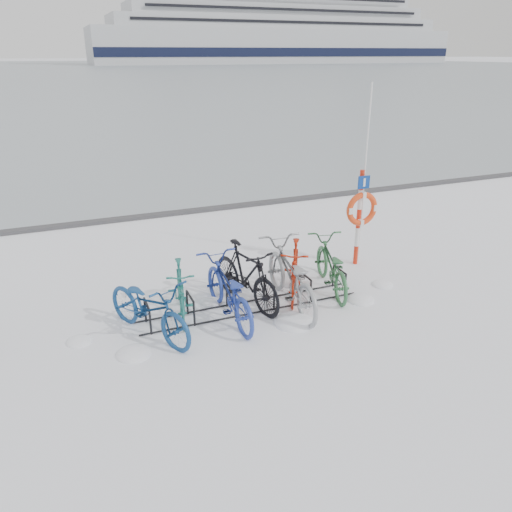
{
  "coord_description": "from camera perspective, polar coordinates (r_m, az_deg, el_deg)",
  "views": [
    {
      "loc": [
        -2.87,
        -7.28,
        4.2
      ],
      "look_at": [
        0.35,
        0.6,
        0.71
      ],
      "focal_mm": 35.0,
      "sensor_mm": 36.0,
      "label": 1
    }
  ],
  "objects": [
    {
      "name": "ground",
      "position": [
        8.88,
        -0.65,
        -5.96
      ],
      "size": [
        900.0,
        900.0,
        0.0
      ],
      "primitive_type": "plane",
      "color": "white",
      "rests_on": "ground"
    },
    {
      "name": "bike_4",
      "position": [
        8.77,
        3.95,
        -2.13
      ],
      "size": [
        0.95,
        2.29,
        1.17
      ],
      "primitive_type": "imported",
      "rotation": [
        0.0,
        0.0,
        3.07
      ],
      "color": "#919598",
      "rests_on": "ground"
    },
    {
      "name": "bike_3",
      "position": [
        8.82,
        -1.16,
        -2.02
      ],
      "size": [
        1.0,
        1.99,
        1.15
      ],
      "primitive_type": "imported",
      "rotation": [
        0.0,
        0.0,
        0.25
      ],
      "color": "black",
      "rests_on": "ground"
    },
    {
      "name": "bike_6",
      "position": [
        9.5,
        8.54,
        -0.91
      ],
      "size": [
        1.11,
        2.02,
        1.01
      ],
      "primitive_type": "imported",
      "rotation": [
        0.0,
        0.0,
        2.9
      ],
      "color": "#2D673B",
      "rests_on": "ground"
    },
    {
      "name": "cruise_ferry",
      "position": [
        224.46,
        2.39,
        24.6
      ],
      "size": [
        151.42,
        28.53,
        49.75
      ],
      "color": "silver",
      "rests_on": "ground"
    },
    {
      "name": "bike_0",
      "position": [
        8.05,
        -12.17,
        -5.51
      ],
      "size": [
        1.5,
        2.08,
        1.04
      ],
      "primitive_type": "imported",
      "rotation": [
        0.0,
        0.0,
        0.46
      ],
      "color": "navy",
      "rests_on": "ground"
    },
    {
      "name": "snow_drifts",
      "position": [
        8.67,
        1.1,
        -6.72
      ],
      "size": [
        6.04,
        2.15,
        0.24
      ],
      "color": "white",
      "rests_on": "ground"
    },
    {
      "name": "lifebuoy_station",
      "position": [
        10.44,
        11.95,
        5.29
      ],
      "size": [
        0.71,
        0.22,
        3.69
      ],
      "color": "red",
      "rests_on": "ground"
    },
    {
      "name": "bike_1",
      "position": [
        8.58,
        -8.64,
        -3.71
      ],
      "size": [
        0.74,
        1.65,
        0.96
      ],
      "primitive_type": "imported",
      "rotation": [
        0.0,
        0.0,
        -0.19
      ],
      "color": "#1E6B63",
      "rests_on": "ground"
    },
    {
      "name": "bike_5",
      "position": [
        9.19,
        4.45,
        -1.46
      ],
      "size": [
        1.25,
        1.73,
        1.03
      ],
      "primitive_type": "imported",
      "rotation": [
        0.0,
        0.0,
        -0.5
      ],
      "color": "#B8220C",
      "rests_on": "ground"
    },
    {
      "name": "quay_edge",
      "position": [
        14.12,
        -9.56,
        4.84
      ],
      "size": [
        400.0,
        0.25,
        0.1
      ],
      "primitive_type": "cube",
      "color": "#3F3F42",
      "rests_on": "ground"
    },
    {
      "name": "bike_2",
      "position": [
        8.38,
        -3.24,
        -3.74
      ],
      "size": [
        0.78,
        2.06,
        1.07
      ],
      "primitive_type": "imported",
      "rotation": [
        0.0,
        0.0,
        3.18
      ],
      "color": "#253A9A",
      "rests_on": "ground"
    },
    {
      "name": "ice_sheet",
      "position": [
        162.36,
        -22.56,
        19.18
      ],
      "size": [
        400.0,
        298.0,
        0.02
      ],
      "primitive_type": "cube",
      "color": "#99A4AD",
      "rests_on": "ground"
    },
    {
      "name": "bike_rack",
      "position": [
        8.8,
        -0.66,
        -4.92
      ],
      "size": [
        4.0,
        0.48,
        0.46
      ],
      "color": "black",
      "rests_on": "ground"
    }
  ]
}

